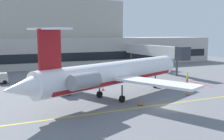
# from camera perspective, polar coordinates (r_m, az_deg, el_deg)

# --- Properties ---
(ground) EXTENTS (120.00, 120.00, 0.11)m
(ground) POSITION_cam_1_polar(r_m,az_deg,el_deg) (33.09, 10.99, -7.81)
(ground) COLOR slate
(terminal_building) EXTENTS (78.21, 17.21, 17.95)m
(terminal_building) POSITION_cam_1_polar(r_m,az_deg,el_deg) (78.03, -8.66, 6.17)
(terminal_building) COLOR #B7B2A8
(terminal_building) RESTS_ON ground
(jet_bridge_west) EXTENTS (2.40, 23.54, 6.05)m
(jet_bridge_west) POSITION_cam_1_polar(r_m,az_deg,el_deg) (64.19, 8.79, 3.96)
(jet_bridge_west) COLOR silver
(jet_bridge_west) RESTS_ON ground
(regional_jet) EXTENTS (29.90, 22.77, 9.25)m
(regional_jet) POSITION_cam_1_polar(r_m,az_deg,el_deg) (36.09, 0.45, -0.70)
(regional_jet) COLOR white
(regional_jet) RESTS_ON ground
(baggage_tug) EXTENTS (2.39, 4.05, 2.27)m
(baggage_tug) POSITION_cam_1_polar(r_m,az_deg,el_deg) (40.02, -9.88, -3.54)
(baggage_tug) COLOR #1E4CB2
(baggage_tug) RESTS_ON ground
(belt_loader) EXTENTS (2.32, 3.02, 2.39)m
(belt_loader) POSITION_cam_1_polar(r_m,az_deg,el_deg) (68.28, 10.22, 1.09)
(belt_loader) COLOR silver
(belt_loader) RESTS_ON ground
(fuel_tank) EXTENTS (8.34, 2.38, 2.38)m
(fuel_tank) POSITION_cam_1_polar(r_m,az_deg,el_deg) (59.81, 0.88, 0.57)
(fuel_tank) COLOR white
(fuel_tank) RESTS_ON ground
(marshaller) EXTENTS (0.64, 0.66, 1.90)m
(marshaller) POSITION_cam_1_polar(r_m,az_deg,el_deg) (49.92, 15.37, -1.55)
(marshaller) COLOR #191E33
(marshaller) RESTS_ON ground
(safety_cone_alpha) EXTENTS (0.47, 0.47, 0.55)m
(safety_cone_alpha) POSITION_cam_1_polar(r_m,az_deg,el_deg) (42.28, -1.89, -3.89)
(safety_cone_alpha) COLOR orange
(safety_cone_alpha) RESTS_ON ground
(safety_cone_bravo) EXTENTS (0.47, 0.47, 0.55)m
(safety_cone_bravo) POSITION_cam_1_polar(r_m,az_deg,el_deg) (33.71, 5.89, -6.90)
(safety_cone_bravo) COLOR orange
(safety_cone_bravo) RESTS_ON ground
(safety_cone_charlie) EXTENTS (0.47, 0.47, 0.55)m
(safety_cone_charlie) POSITION_cam_1_polar(r_m,az_deg,el_deg) (40.44, 15.54, -4.69)
(safety_cone_charlie) COLOR orange
(safety_cone_charlie) RESTS_ON ground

